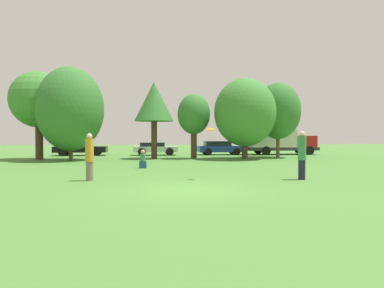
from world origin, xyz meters
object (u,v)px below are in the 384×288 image
object	(u,v)px
frisbee	(210,129)
tree_2	(154,102)
parked_car_white	(155,148)
tree_4	(245,112)
tree_1	(70,109)
delivery_truck_red	(279,141)
tree_0	(39,100)
bystander_sitting	(143,160)
parked_car_blue	(220,148)
tree_5	(278,111)
person_thrower	(90,157)
parked_car_black	(80,148)
tree_3	(194,115)
person_catcher	(302,155)

from	to	relation	value
frisbee	tree_2	world-z (taller)	tree_2
tree_2	parked_car_white	distance (m)	6.10
frisbee	tree_4	world-z (taller)	tree_4
tree_1	delivery_truck_red	xyz separation A→B (m)	(17.95, 5.85, -2.43)
tree_4	tree_0	bearing A→B (deg)	175.03
tree_1	tree_2	bearing A→B (deg)	11.03
bystander_sitting	tree_0	distance (m)	11.86
parked_car_blue	tree_5	bearing A→B (deg)	-49.10
parked_car_blue	person_thrower	bearing A→B (deg)	-117.42
bystander_sitting	tree_5	distance (m)	13.92
tree_2	person_thrower	bearing A→B (deg)	-101.54
bystander_sitting	tree_5	xyz separation A→B (m)	(10.80, 8.10, 3.39)
parked_car_black	parked_car_white	xyz separation A→B (m)	(6.75, -0.27, -0.04)
tree_1	tree_4	xyz separation A→B (m)	(12.89, -0.07, -0.14)
tree_1	tree_3	bearing A→B (deg)	5.80
tree_5	frisbee	bearing A→B (deg)	-120.95
tree_1	parked_car_black	distance (m)	6.99
tree_5	parked_car_white	bearing A→B (deg)	155.77
bystander_sitting	parked_car_white	distance (m)	12.64
frisbee	tree_3	xyz separation A→B (m)	(0.93, 12.75, 1.38)
bystander_sitting	tree_4	world-z (taller)	tree_4
person_thrower	delivery_truck_red	distance (m)	22.75
tree_0	parked_car_white	distance (m)	10.57
bystander_sitting	tree_4	size ratio (longest dim) A/B	0.16
tree_2	parked_car_white	size ratio (longest dim) A/B	1.47
tree_2	tree_3	size ratio (longest dim) A/B	1.18
person_thrower	person_catcher	size ratio (longest dim) A/B	0.95
parked_car_white	parked_car_blue	xyz separation A→B (m)	(6.07, -0.08, 0.03)
bystander_sitting	tree_4	distance (m)	10.49
frisbee	parked_car_white	bearing A→B (deg)	96.57
tree_3	tree_4	xyz separation A→B (m)	(3.81, -1.00, 0.16)
bystander_sitting	tree_3	distance (m)	8.94
tree_3	parked_car_blue	size ratio (longest dim) A/B	1.17
tree_0	tree_5	bearing A→B (deg)	0.64
tree_2	bystander_sitting	bearing A→B (deg)	-94.96
frisbee	bystander_sitting	world-z (taller)	frisbee
person_thrower	tree_4	bearing A→B (deg)	55.22
tree_2	parked_car_black	xyz separation A→B (m)	(-6.65, 5.09, -3.70)
tree_3	parked_car_black	size ratio (longest dim) A/B	1.09
parked_car_blue	parked_car_black	bearing A→B (deg)	177.62
tree_4	tree_2	bearing A→B (deg)	169.76
person_catcher	tree_4	size ratio (longest dim) A/B	0.32
person_thrower	bystander_sitting	distance (m)	5.39
tree_4	tree_3	bearing A→B (deg)	165.34
tree_2	tree_5	distance (m)	10.15
frisbee	delivery_truck_red	size ratio (longest dim) A/B	0.05
bystander_sitting	person_catcher	bearing A→B (deg)	-41.36
bystander_sitting	delivery_truck_red	bearing A→B (deg)	44.67
person_thrower	bystander_sitting	size ratio (longest dim) A/B	1.84
tree_0	tree_2	distance (m)	8.57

